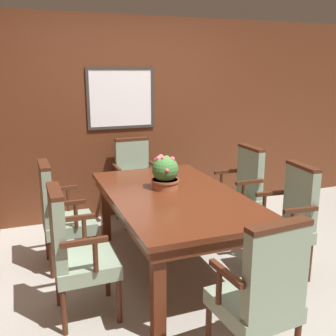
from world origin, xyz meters
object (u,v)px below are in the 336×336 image
Objects in this scene: chair_right_near at (288,217)px; chair_right_far at (241,190)px; chair_head_near at (262,292)px; chair_left_near at (74,250)px; chair_head_far at (135,178)px; chair_left_far at (60,212)px; dining_table at (174,203)px; potted_plant at (165,173)px.

chair_right_far is at bearing -177.29° from chair_right_near.
chair_head_near is at bearing -27.91° from chair_right_far.
chair_head_near is 1.00× the size of chair_left_near.
chair_head_near is at bearing -90.50° from chair_head_far.
chair_head_near is 2.70m from chair_head_far.
chair_right_far and chair_head_near have the same top height.
chair_head_near and chair_left_far have the same top height.
chair_left_far is (-0.02, 0.84, 0.00)m from chair_left_near.
potted_plant reaches higher than dining_table.
chair_right_near is at bearing -90.59° from chair_left_near.
chair_right_near is 1.98m from chair_head_far.
dining_table is at bearing -114.91° from chair_left_far.
potted_plant reaches higher than chair_head_near.
chair_left_far is at bearing -66.27° from chair_head_near.
chair_left_far reaches higher than dining_table.
dining_table is 1.06m from chair_right_far.
chair_head_near is 1.00× the size of chair_head_far.
chair_left_near and chair_right_near have the same top height.
chair_right_near is at bearing -63.02° from chair_head_far.
chair_left_near and chair_head_far have the same top height.
potted_plant is at bearing -92.33° from chair_head_far.
chair_left_far is at bearing 0.92° from chair_left_near.
chair_left_far is (-0.96, 0.43, -0.11)m from dining_table.
chair_right_far is 2.05m from chair_head_near.
chair_left_near is at bearing -49.72° from chair_head_near.
chair_head_near is 2.05m from chair_left_far.
chair_head_near is 1.36m from chair_left_near.
chair_right_near is at bearing -115.23° from chair_left_far.
chair_head_near is at bearing -135.21° from chair_left_near.
chair_left_far is (-1.89, 0.85, 0.00)m from chair_right_near.
chair_right_near is (0.93, -0.42, -0.11)m from dining_table.
chair_left_near is at bearing -119.40° from chair_head_far.
chair_head_far is (-0.92, 1.75, 0.00)m from chair_right_near.
chair_right_far is at bearing -122.20° from chair_head_near.
chair_right_near is (0.91, 0.95, 0.00)m from chair_head_near.
dining_table is 1.91× the size of chair_left_far.
dining_table is 1.91× the size of chair_right_near.
chair_left_near is 0.84m from chair_left_far.
chair_left_near is 1.00× the size of chair_head_far.
dining_table is 1.91× the size of chair_right_far.
chair_right_near is 1.00× the size of chair_head_far.
chair_right_far is 1.00× the size of chair_right_near.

